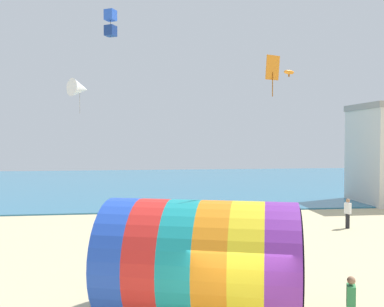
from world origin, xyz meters
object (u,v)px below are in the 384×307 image
Objects in this scene: kite_orange_parafoil at (289,72)px; kite_white_delta at (80,88)px; kite_blue_box at (110,23)px; bystander_near_water at (348,213)px; giant_inflatable_tube at (201,261)px; kite_orange_diamond at (273,69)px; kite_handler at (351,306)px.

kite_orange_parafoil is 12.44m from kite_white_delta.
kite_blue_box is 17.45m from bystander_near_water.
kite_blue_box is at bearing 105.34° from giant_inflatable_tube.
giant_inflatable_tube is 15.60m from bystander_near_water.
kite_orange_diamond is at bearing -59.69° from kite_white_delta.
kite_orange_parafoil is (2.82, 12.66, 8.19)m from kite_handler.
kite_blue_box is 12.91m from kite_orange_diamond.
kite_blue_box is at bearing 117.66° from kite_handler.
kite_white_delta reaches higher than giant_inflatable_tube.
kite_white_delta is at bearing 169.26° from bystander_near_water.
kite_handler is at bearing -62.34° from kite_blue_box.
kite_handler is at bearing -102.57° from kite_orange_parafoil.
kite_handler is 15.34m from kite_orange_parafoil.
kite_handler is 1.98× the size of kite_orange_parafoil.
kite_white_delta is at bearing 128.52° from kite_blue_box.
kite_orange_diamond is (5.77, -10.79, -4.10)m from kite_blue_box.
bystander_near_water is at bearing 47.86° from giant_inflatable_tube.
giant_inflatable_tube is 6.42m from kite_orange_diamond.
kite_blue_box is at bearing -51.48° from kite_white_delta.
kite_orange_diamond is at bearing 115.76° from kite_handler.
kite_white_delta reaches higher than kite_handler.
giant_inflatable_tube is at bearing -120.77° from kite_orange_parafoil.
bystander_near_water is (15.77, -2.99, -7.43)m from kite_white_delta.
kite_handler is 0.94× the size of bystander_near_water.
kite_blue_box is (-3.29, 11.99, 9.90)m from giant_inflatable_tube.
giant_inflatable_tube is at bearing -132.14° from bystander_near_water.
kite_orange_parafoil is at bearing -15.95° from kite_white_delta.
kite_handler is 1.09× the size of kite_blue_box.
kite_orange_diamond is 0.62× the size of kite_white_delta.
kite_orange_parafoil is at bearing 59.23° from giant_inflatable_tube.
giant_inflatable_tube is 3.57× the size of bystander_near_water.
kite_blue_box reaches higher than giant_inflatable_tube.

